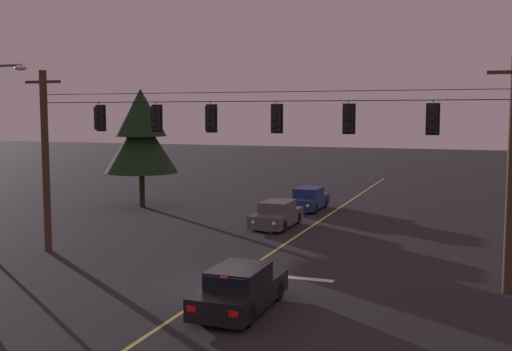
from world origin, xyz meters
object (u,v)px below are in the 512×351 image
traffic_light_left_inner (155,118)px  car_oncoming_lead (277,215)px  traffic_light_rightmost (348,119)px  traffic_light_far_right (433,119)px  traffic_light_centre (210,118)px  car_waiting_near_lane (240,290)px  traffic_light_right_inner (276,119)px  tree_verge_near (141,135)px  traffic_light_leftmost (99,118)px  car_oncoming_trailing (308,199)px

traffic_light_left_inner → car_oncoming_lead: size_ratio=0.28×
traffic_light_rightmost → car_oncoming_lead: (-5.68, 9.10, -5.27)m
traffic_light_rightmost → traffic_light_far_right: bearing=0.0°
traffic_light_centre → car_waiting_near_lane: 7.79m
traffic_light_right_inner → car_oncoming_lead: traffic_light_right_inner is taller
traffic_light_left_inner → tree_verge_near: tree_verge_near is taller
traffic_light_rightmost → tree_verge_near: tree_verge_near is taller
traffic_light_leftmost → traffic_light_left_inner: size_ratio=1.00×
traffic_light_left_inner → traffic_light_right_inner: (5.15, 0.00, 0.00)m
traffic_light_centre → tree_verge_near: tree_verge_near is taller
traffic_light_left_inner → car_oncoming_lead: bearing=76.2°
car_oncoming_lead → tree_verge_near: 11.85m
car_oncoming_lead → car_oncoming_trailing: same height
traffic_light_centre → traffic_light_far_right: bearing=0.0°
traffic_light_right_inner → car_waiting_near_lane: bearing=-84.9°
traffic_light_right_inner → traffic_light_far_right: size_ratio=1.00×
traffic_light_centre → traffic_light_rightmost: size_ratio=1.00×
traffic_light_far_right → car_oncoming_lead: size_ratio=0.28×
traffic_light_centre → traffic_light_left_inner: bearing=180.0°
car_waiting_near_lane → tree_verge_near: size_ratio=0.56×
traffic_light_rightmost → tree_verge_near: bearing=141.5°
traffic_light_left_inner → car_oncoming_trailing: traffic_light_left_inner is taller
traffic_light_right_inner → tree_verge_near: bearing=136.2°
traffic_light_left_inner → traffic_light_centre: size_ratio=1.00×
car_waiting_near_lane → car_oncoming_lead: size_ratio=0.98×
traffic_light_right_inner → car_waiting_near_lane: (0.43, -4.81, -5.27)m
traffic_light_rightmost → tree_verge_near: size_ratio=0.16×
traffic_light_far_right → traffic_light_centre: bearing=180.0°
traffic_light_rightmost → traffic_light_far_right: (2.96, 0.00, 0.00)m
traffic_light_centre → car_oncoming_lead: bearing=91.2°
traffic_light_leftmost → traffic_light_right_inner: same height
tree_verge_near → car_oncoming_trailing: bearing=14.7°
traffic_light_left_inner → tree_verge_near: bearing=122.7°
traffic_light_centre → car_oncoming_lead: size_ratio=0.28×
traffic_light_far_right → car_waiting_near_lane: 8.88m
traffic_light_centre → traffic_light_leftmost: bearing=180.0°
traffic_light_centre → traffic_light_right_inner: (2.72, 0.00, 0.00)m
traffic_light_centre → traffic_light_right_inner: bearing=0.0°
traffic_light_centre → traffic_light_rightmost: bearing=0.0°
traffic_light_leftmost → car_oncoming_trailing: size_ratio=0.28×
traffic_light_leftmost → traffic_light_rightmost: size_ratio=1.00×
traffic_light_left_inner → car_waiting_near_lane: 9.05m
traffic_light_right_inner → traffic_light_centre: bearing=180.0°
traffic_light_right_inner → tree_verge_near: size_ratio=0.16×
traffic_light_right_inner → car_oncoming_trailing: 16.70m
traffic_light_left_inner → tree_verge_near: 15.30m
traffic_light_left_inner → car_oncoming_lead: 10.75m
traffic_light_centre → traffic_light_right_inner: size_ratio=1.00×
car_waiting_near_lane → car_oncoming_lead: (-3.34, 13.91, -0.00)m
traffic_light_left_inner → traffic_light_rightmost: bearing=0.0°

